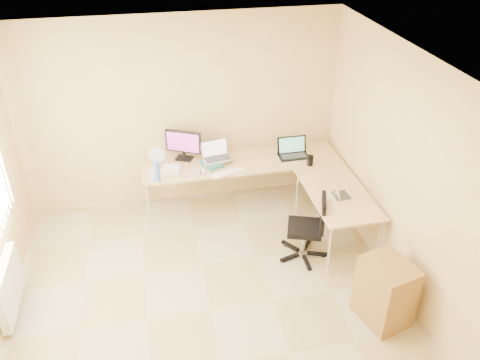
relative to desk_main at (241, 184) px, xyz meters
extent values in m
plane|color=tan|center=(-0.72, -1.85, -0.36)|extent=(4.50, 4.50, 0.00)
plane|color=white|center=(-0.72, -1.85, 2.24)|extent=(4.50, 4.50, 0.00)
plane|color=#D9C37D|center=(-0.72, 0.40, 0.93)|extent=(4.50, 0.00, 4.50)
plane|color=#D9C37D|center=(1.38, -1.85, 0.93)|extent=(0.00, 4.50, 4.50)
cube|color=tan|center=(0.00, 0.00, 0.00)|extent=(2.65, 0.70, 0.73)
cube|color=tan|center=(0.98, -1.00, 0.00)|extent=(0.70, 1.30, 0.73)
cube|color=black|center=(-0.74, 0.20, 0.57)|extent=(0.51, 0.36, 0.42)
cube|color=#267161|center=(-0.41, -0.04, 0.39)|extent=(0.30, 0.34, 0.05)
cube|color=#A7A8AD|center=(-0.33, 0.01, 0.53)|extent=(0.43, 0.36, 0.25)
cube|color=black|center=(0.71, -0.03, 0.49)|extent=(0.40, 0.30, 0.25)
cube|color=white|center=(-0.26, -0.30, 0.37)|extent=(0.41, 0.23, 0.02)
ellipsoid|color=silver|center=(-0.05, -0.27, 0.38)|extent=(0.12, 0.08, 0.04)
imported|color=white|center=(-0.95, -0.12, 0.41)|extent=(0.10, 0.10, 0.08)
cylinder|color=silver|center=(-0.57, -0.22, 0.38)|extent=(0.15, 0.15, 0.03)
cylinder|color=#4972B5|center=(-1.13, -0.30, 0.50)|extent=(0.08, 0.08, 0.27)
cube|color=silver|center=(-1.13, -0.13, 0.37)|extent=(0.25, 0.32, 0.01)
cube|color=white|center=(-0.94, -0.11, 0.40)|extent=(0.24, 0.19, 0.08)
cylinder|color=silver|center=(-1.11, 0.08, 0.50)|extent=(0.24, 0.24, 0.28)
cylinder|color=black|center=(0.86, -0.30, 0.43)|extent=(0.09, 0.09, 0.14)
cube|color=white|center=(0.98, -1.09, 0.47)|extent=(0.33, 0.27, 0.21)
cube|color=black|center=(0.51, -1.19, 0.14)|extent=(0.65, 0.65, 0.85)
cube|color=#A76349|center=(1.01, -2.32, -0.01)|extent=(0.53, 0.60, 0.71)
cube|color=white|center=(-2.75, -1.45, -0.02)|extent=(0.09, 0.80, 0.55)
camera|label=1|loc=(-1.18, -5.60, 3.58)|focal=36.85mm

